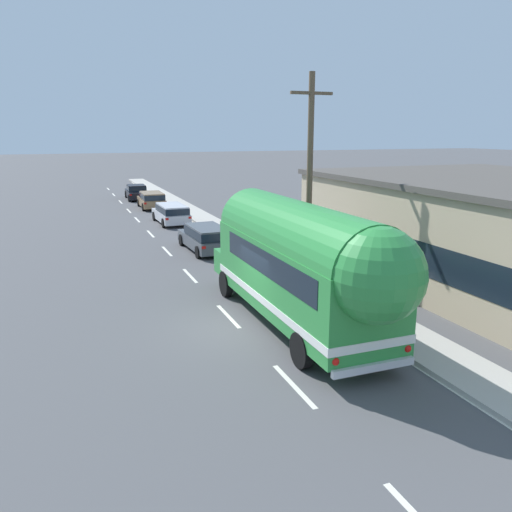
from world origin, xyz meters
name	(u,v)px	position (x,y,z in m)	size (l,w,h in m)	color
ground_plane	(239,327)	(0.00, 0.00, 0.00)	(300.00, 300.00, 0.00)	#4C4C4F
lane_markings	(207,244)	(2.52, 12.78, 0.00)	(3.71, 80.00, 0.01)	silver
sidewalk_slab	(257,250)	(4.52, 10.00, 0.07)	(1.89, 90.00, 0.15)	#ADA89E
utility_pole	(310,178)	(4.37, 3.74, 4.42)	(1.80, 0.24, 8.50)	brown
painted_bus	(303,261)	(1.79, -1.00, 2.30)	(2.62, 11.16, 4.12)	#2D8C3D
car_lead	(206,237)	(2.01, 11.02, 0.79)	(2.09, 4.75, 1.37)	#474C51
car_second	(171,212)	(2.02, 20.01, 0.80)	(1.98, 4.62, 1.37)	silver
car_third	(152,199)	(2.00, 27.89, 0.79)	(2.01, 4.33, 1.37)	olive
car_fourth	(136,191)	(1.69, 34.45, 0.74)	(2.03, 4.73, 1.37)	black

